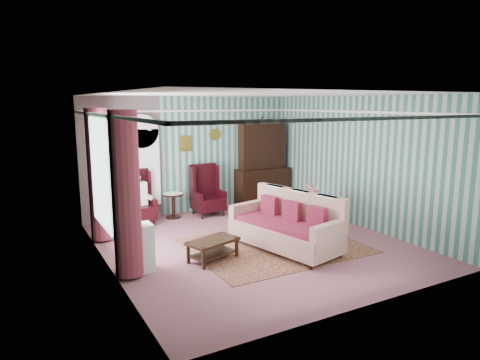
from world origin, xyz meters
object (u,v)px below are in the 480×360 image
sofa (285,224)px  floral_armchair (298,208)px  bookcase (143,173)px  wingback_left (138,198)px  plant_stand (136,249)px  wingback_right (208,190)px  round_side_table (173,206)px  seated_woman (138,199)px  nest_table (322,207)px  coffee_table (213,250)px  dresser_hutch (263,162)px

sofa → floral_armchair: bearing=-60.7°
bookcase → sofa: (1.72, -3.40, -0.63)m
wingback_left → plant_stand: wingback_left is taller
wingback_right → sofa: (0.22, -3.01, -0.13)m
wingback_left → round_side_table: bearing=9.5°
wingback_left → seated_woman: size_ratio=1.06×
nest_table → coffee_table: nest_table is taller
dresser_hutch → seated_woman: dresser_hutch is taller
bookcase → wingback_left: 0.68m
round_side_table → floral_armchair: floral_armchair is taller
wingback_left → sofa: wingback_left is taller
dresser_hutch → wingback_right: dresser_hutch is taller
wingback_left → plant_stand: 2.87m
plant_stand → coffee_table: plant_stand is taller
seated_woman → round_side_table: size_ratio=1.97×
round_side_table → dresser_hutch: bearing=2.6°
wingback_right → plant_stand: bearing=-132.8°
round_side_table → sofa: sofa is taller
dresser_hutch → plant_stand: size_ratio=2.95×
floral_armchair → coffee_table: bearing=133.3°
sofa → wingback_right: bearing=-9.0°
seated_woman → nest_table: (4.07, -1.55, -0.32)m
nest_table → wingback_left: bearing=159.2°
wingback_left → seated_woman: wingback_left is taller
bookcase → seated_woman: bearing=-122.7°
bookcase → coffee_table: 3.40m
wingback_right → nest_table: 2.81m
sofa → seated_woman: bearing=20.1°
round_side_table → nest_table: (3.17, -1.70, -0.03)m
round_side_table → coffee_table: round_side_table is taller
bookcase → floral_armchair: bearing=-43.8°
wingback_left → sofa: (1.97, -3.01, -0.13)m
bookcase → round_side_table: 1.07m
seated_woman → floral_armchair: bearing=-36.6°
seated_woman → dresser_hutch: bearing=4.4°
wingback_right → seated_woman: bearing=180.0°
wingback_left → seated_woman: (0.00, 0.00, -0.04)m
coffee_table → seated_woman: bearing=100.6°
wingback_right → round_side_table: wingback_right is taller
wingback_right → sofa: size_ratio=0.57×
seated_woman → sofa: (1.97, -3.01, -0.10)m
nest_table → floral_armchair: floral_armchair is taller
seated_woman → sofa: bearing=-56.8°
wingback_left → coffee_table: 2.95m
dresser_hutch → round_side_table: dresser_hutch is taller
dresser_hutch → sofa: size_ratio=1.07×
floral_armchair → coffee_table: (-2.37, -0.71, -0.32)m
floral_armchair → nest_table: bearing=-36.2°
wingback_right → round_side_table: 0.92m
dresser_hutch → sofa: (-1.53, -3.28, -0.69)m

